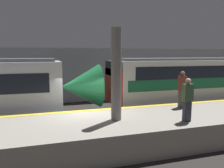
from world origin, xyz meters
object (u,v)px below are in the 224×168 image
person_waiting (187,99)px  person_walking (182,88)px  support_pillar_near (116,75)px  train_boxy (213,82)px

person_waiting → person_walking: (1.16, 2.05, 0.06)m
person_walking → support_pillar_near: bearing=-164.0°
support_pillar_near → person_waiting: size_ratio=2.14×
support_pillar_near → train_boxy: 9.54m
train_boxy → person_waiting: bearing=-138.2°
support_pillar_near → person_walking: bearing=16.0°
train_boxy → person_walking: train_boxy is taller
person_walking → train_boxy: bearing=34.1°
person_waiting → person_walking: person_walking is taller
support_pillar_near → person_walking: 4.01m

